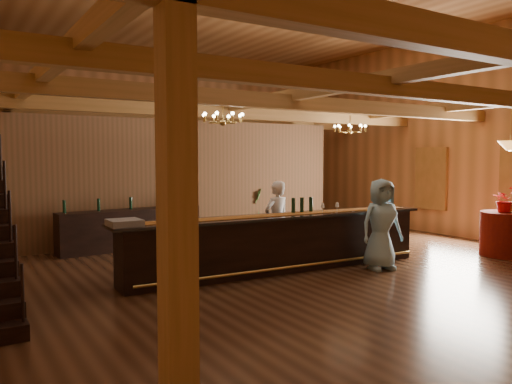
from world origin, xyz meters
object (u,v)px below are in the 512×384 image
backbar_shelf (131,229)px  beverage_dispenser (180,204)px  tasting_bar (280,242)px  chandelier_right (350,128)px  raffle_drum (380,200)px  bartender (277,221)px  floor_plant (253,211)px  chandelier_left (223,118)px  guest (381,224)px  round_table (507,234)px  staff_second (173,229)px  pendant_lamp (510,145)px

backbar_shelf → beverage_dispenser: bearing=-98.5°
tasting_bar → chandelier_right: (3.41, 1.85, 2.34)m
tasting_bar → beverage_dispenser: bearing=178.5°
beverage_dispenser → raffle_drum: beverage_dispenser is taller
beverage_dispenser → raffle_drum: 4.44m
bartender → floor_plant: bearing=-122.5°
chandelier_left → chandelier_right: same height
floor_plant → beverage_dispenser: bearing=-134.0°
chandelier_left → guest: (2.51, -1.71, -2.03)m
backbar_shelf → bartender: 3.64m
chandelier_left → bartender: size_ratio=0.48×
round_table → chandelier_left: (-5.83, 2.21, 2.42)m
bartender → guest: 2.10m
tasting_bar → staff_second: staff_second is taller
round_table → guest: bearing=171.4°
backbar_shelf → raffle_drum: bearing=-46.9°
backbar_shelf → round_table: size_ratio=3.02×
tasting_bar → guest: 1.98m
beverage_dispenser → round_table: bearing=-12.4°
beverage_dispenser → chandelier_left: bearing=29.3°
backbar_shelf → staff_second: bearing=-96.3°
tasting_bar → round_table: 5.24m
chandelier_right → tasting_bar: bearing=-151.5°
round_table → chandelier_left: bearing=159.2°
beverage_dispenser → round_table: 7.24m
tasting_bar → floor_plant: bearing=67.4°
pendant_lamp → floor_plant: pendant_lamp is taller
round_table → guest: (-3.32, 0.50, 0.39)m
bartender → backbar_shelf: bearing=-62.5°
beverage_dispenser → raffle_drum: bearing=-3.9°
tasting_bar → guest: guest is taller
backbar_shelf → pendant_lamp: (6.75, -5.08, 1.93)m
round_table → raffle_drum: bearing=154.5°
backbar_shelf → round_table: bearing=-41.1°
tasting_bar → round_table: bearing=-12.9°
guest → floor_plant: (0.29, 5.18, -0.23)m
tasting_bar → pendant_lamp: bearing=-12.9°
beverage_dispenser → raffle_drum: size_ratio=1.76×
beverage_dispenser → floor_plant: size_ratio=0.47×
chandelier_left → pendant_lamp: same height
chandelier_right → chandelier_left: bearing=-166.0°
staff_second → floor_plant: staff_second is taller
tasting_bar → floor_plant: 4.73m
staff_second → floor_plant: (3.82, 3.42, -0.18)m
chandelier_left → staff_second: size_ratio=0.48×
backbar_shelf → staff_second: (-0.11, -2.82, 0.36)m
backbar_shelf → pendant_lamp: bearing=-41.1°
raffle_drum → chandelier_right: bearing=64.5°
raffle_drum → guest: bearing=-134.4°
raffle_drum → chandelier_right: chandelier_right is taller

